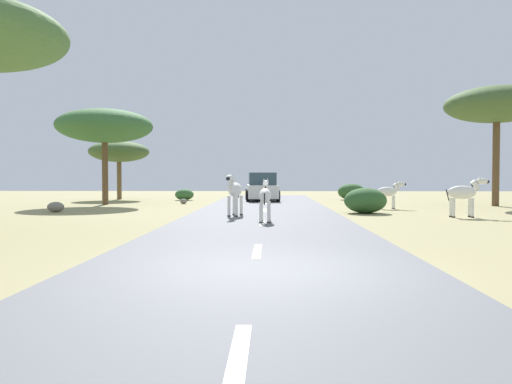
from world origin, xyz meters
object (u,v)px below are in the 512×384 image
zebra_2 (389,192)px  car_1 (262,188)px  bush_2 (184,195)px  bush_1 (365,201)px  rock_0 (184,201)px  zebra_0 (234,190)px  tree_5 (119,152)px  tree_0 (105,126)px  bush_3 (351,192)px  zebra_1 (464,193)px  tree_4 (497,105)px  zebra_3 (265,196)px  rock_3 (56,207)px  car_0 (262,186)px

zebra_2 → car_1: car_1 is taller
bush_2 → car_1: bearing=-14.5°
bush_1 → rock_0: bearing=142.0°
zebra_0 → tree_5: tree_5 is taller
car_1 → bush_1: bearing=-69.2°
zebra_0 → tree_0: (-7.79, 8.48, 3.29)m
zebra_2 → bush_3: 9.30m
tree_5 → zebra_0: bearing=-58.8°
bush_3 → rock_0: (-10.32, -5.20, -0.40)m
zebra_1 → bush_3: (-1.96, 14.21, -0.39)m
tree_0 → tree_4: 20.99m
bush_3 → rock_0: size_ratio=4.34×
zebra_0 → zebra_1: zebra_0 is taller
zebra_0 → bush_1: zebra_0 is taller
bush_1 → bush_2: size_ratio=1.46×
bush_1 → rock_0: (-8.93, 6.97, -0.39)m
zebra_1 → rock_0: size_ratio=4.00×
bush_1 → bush_3: bearing=83.5°
tree_4 → bush_1: tree_4 is taller
zebra_2 → tree_5: tree_5 is taller
zebra_3 → bush_1: zebra_3 is taller
rock_3 → rock_0: bearing=56.6°
zebra_0 → car_0: car_0 is taller
zebra_0 → bush_2: 14.20m
car_0 → bush_3: car_0 is taller
zebra_1 → bush_1: (-3.34, 2.04, -0.40)m
tree_4 → tree_5: (-22.07, 7.15, -2.04)m
car_0 → rock_3: 17.77m
zebra_3 → bush_1: bearing=49.8°
zebra_3 → zebra_0: bearing=117.5°
bush_2 → bush_3: (11.01, 0.92, 0.17)m
car_0 → bush_1: size_ratio=2.46×
zebra_0 → bush_1: size_ratio=0.97×
bush_1 → bush_2: bearing=130.6°
bush_3 → car_0: bearing=149.4°
zebra_1 → zebra_0: bearing=-89.5°
car_1 → tree_5: bearing=161.7°
rock_3 → bush_1: bearing=-1.1°
zebra_1 → tree_5: 22.94m
car_0 → rock_3: (-8.72, -15.46, -0.63)m
car_0 → tree_4: 16.79m
car_0 → tree_0: (-8.53, -9.52, 3.47)m
zebra_1 → tree_4: tree_4 is taller
tree_0 → zebra_0: bearing=-47.4°
tree_5 → rock_0: 8.26m
zebra_2 → tree_4: bearing=111.2°
zebra_3 → tree_0: bearing=130.9°
bush_3 → rock_0: bush_3 is taller
tree_5 → bush_2: 5.59m
zebra_2 → rock_3: size_ratio=1.97×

